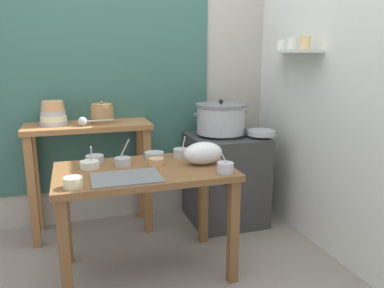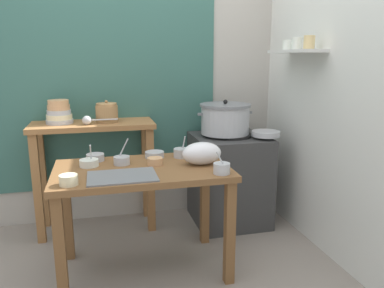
{
  "view_description": "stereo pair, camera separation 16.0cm",
  "coord_description": "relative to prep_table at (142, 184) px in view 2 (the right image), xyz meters",
  "views": [
    {
      "loc": [
        -0.37,
        -2.17,
        1.41
      ],
      "look_at": [
        0.41,
        0.24,
        0.82
      ],
      "focal_mm": 35.18,
      "sensor_mm": 36.0,
      "label": 1
    },
    {
      "loc": [
        -0.21,
        -2.22,
        1.41
      ],
      "look_at": [
        0.41,
        0.24,
        0.82
      ],
      "focal_mm": 35.18,
      "sensor_mm": 36.0,
      "label": 2
    }
  ],
  "objects": [
    {
      "name": "prep_bowl_5",
      "position": [
        0.12,
        0.22,
        0.13
      ],
      "size": [
        0.13,
        0.13,
        0.04
      ],
      "color": "#B7BABF",
      "rests_on": "prep_table"
    },
    {
      "name": "wall_right",
      "position": [
        1.36,
        0.11,
        0.69
      ],
      "size": [
        0.3,
        3.2,
        2.6
      ],
      "color": "silver",
      "rests_on": "ground"
    },
    {
      "name": "prep_table",
      "position": [
        0.0,
        0.0,
        0.0
      ],
      "size": [
        1.1,
        0.66,
        0.72
      ],
      "color": "brown",
      "rests_on": "ground"
    },
    {
      "name": "steamer_pot",
      "position": [
        0.77,
        0.63,
        0.3
      ],
      "size": [
        0.47,
        0.42,
        0.29
      ],
      "color": "#B7BABF",
      "rests_on": "stove_block"
    },
    {
      "name": "wall_back",
      "position": [
        0.04,
        1.0,
        0.69
      ],
      "size": [
        4.4,
        0.12,
        2.6
      ],
      "color": "#B2ADA3",
      "rests_on": "ground"
    },
    {
      "name": "prep_bowl_3",
      "position": [
        -0.43,
        -0.24,
        0.14
      ],
      "size": [
        0.1,
        0.1,
        0.06
      ],
      "color": "beige",
      "rests_on": "prep_table"
    },
    {
      "name": "serving_tray",
      "position": [
        -0.14,
        -0.17,
        0.12
      ],
      "size": [
        0.4,
        0.28,
        0.01
      ],
      "primitive_type": "cube",
      "color": "slate",
      "rests_on": "prep_table"
    },
    {
      "name": "prep_bowl_4",
      "position": [
        0.45,
        -0.25,
        0.15
      ],
      "size": [
        0.1,
        0.1,
        0.14
      ],
      "color": "#B7BABF",
      "rests_on": "prep_table"
    },
    {
      "name": "ladle",
      "position": [
        -0.33,
        0.65,
        0.33
      ],
      "size": [
        0.27,
        0.07,
        0.07
      ],
      "color": "#B7BABF",
      "rests_on": "back_shelf_table"
    },
    {
      "name": "prep_bowl_0",
      "position": [
        -0.12,
        0.11,
        0.14
      ],
      "size": [
        0.11,
        0.11,
        0.17
      ],
      "color": "#B7BABF",
      "rests_on": "prep_table"
    },
    {
      "name": "prep_bowl_6",
      "position": [
        0.3,
        0.19,
        0.15
      ],
      "size": [
        0.11,
        0.11,
        0.15
      ],
      "color": "#B7BABF",
      "rests_on": "prep_table"
    },
    {
      "name": "stove_block",
      "position": [
        0.81,
        0.61,
        -0.23
      ],
      "size": [
        0.6,
        0.61,
        0.78
      ],
      "color": "#383838",
      "rests_on": "ground"
    },
    {
      "name": "prep_bowl_1",
      "position": [
        0.09,
        0.04,
        0.14
      ],
      "size": [
        0.1,
        0.1,
        0.05
      ],
      "color": "tan",
      "rests_on": "prep_table"
    },
    {
      "name": "ground_plane",
      "position": [
        -0.04,
        -0.09,
        -0.61
      ],
      "size": [
        9.0,
        9.0,
        0.0
      ],
      "primitive_type": "plane",
      "color": "gray"
    },
    {
      "name": "bowl_stack_enamel",
      "position": [
        -0.55,
        0.76,
        0.37
      ],
      "size": [
        0.21,
        0.21,
        0.18
      ],
      "color": "#B7BABF",
      "rests_on": "back_shelf_table"
    },
    {
      "name": "clay_pot",
      "position": [
        -0.18,
        0.74,
        0.37
      ],
      "size": [
        0.17,
        0.17,
        0.18
      ],
      "color": "#A37A4C",
      "rests_on": "back_shelf_table"
    },
    {
      "name": "prep_bowl_7",
      "position": [
        -0.29,
        0.24,
        0.14
      ],
      "size": [
        0.12,
        0.12,
        0.05
      ],
      "color": "#B7BABF",
      "rests_on": "prep_table"
    },
    {
      "name": "plastic_bag",
      "position": [
        0.39,
        -0.02,
        0.19
      ],
      "size": [
        0.26,
        0.17,
        0.15
      ],
      "primitive_type": "ellipsoid",
      "color": "white",
      "rests_on": "prep_table"
    },
    {
      "name": "back_shelf_table",
      "position": [
        -0.3,
        0.74,
        0.07
      ],
      "size": [
        0.96,
        0.4,
        0.9
      ],
      "color": "#9E6B3D",
      "rests_on": "ground"
    },
    {
      "name": "prep_bowl_2",
      "position": [
        -0.33,
        0.11,
        0.14
      ],
      "size": [
        0.12,
        0.12,
        0.15
      ],
      "color": "silver",
      "rests_on": "prep_table"
    },
    {
      "name": "wide_pan",
      "position": [
        1.06,
        0.45,
        0.19
      ],
      "size": [
        0.23,
        0.23,
        0.04
      ],
      "primitive_type": "cylinder",
      "color": "#B7BABF",
      "rests_on": "stove_block"
    }
  ]
}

